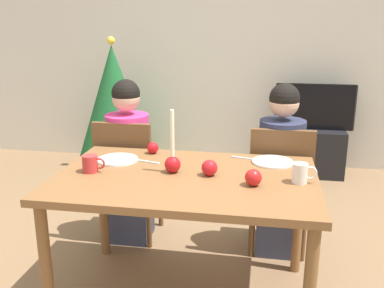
# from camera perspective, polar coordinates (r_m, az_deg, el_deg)

# --- Properties ---
(back_wall) EXTENTS (6.40, 0.10, 2.60)m
(back_wall) POSITION_cam_1_polar(r_m,az_deg,el_deg) (4.77, 5.06, 12.92)
(back_wall) COLOR beige
(back_wall) RESTS_ON ground
(dining_table) EXTENTS (1.40, 0.90, 0.75)m
(dining_table) POSITION_cam_1_polar(r_m,az_deg,el_deg) (2.36, -0.84, -6.08)
(dining_table) COLOR brown
(dining_table) RESTS_ON ground
(chair_left) EXTENTS (0.40, 0.40, 0.90)m
(chair_left) POSITION_cam_1_polar(r_m,az_deg,el_deg) (3.09, -8.47, -3.87)
(chair_left) COLOR brown
(chair_left) RESTS_ON ground
(chair_right) EXTENTS (0.40, 0.40, 0.90)m
(chair_right) POSITION_cam_1_polar(r_m,az_deg,el_deg) (2.95, 11.48, -5.03)
(chair_right) COLOR brown
(chair_right) RESTS_ON ground
(person_left_child) EXTENTS (0.30, 0.30, 1.17)m
(person_left_child) POSITION_cam_1_polar(r_m,az_deg,el_deg) (3.10, -8.33, -2.66)
(person_left_child) COLOR #33384C
(person_left_child) RESTS_ON ground
(person_right_child) EXTENTS (0.30, 0.30, 1.17)m
(person_right_child) POSITION_cam_1_polar(r_m,az_deg,el_deg) (2.96, 11.53, -3.76)
(person_right_child) COLOR #33384C
(person_right_child) RESTS_ON ground
(tv_stand) EXTENTS (0.64, 0.40, 0.48)m
(tv_stand) POSITION_cam_1_polar(r_m,az_deg,el_deg) (4.66, 15.42, -0.94)
(tv_stand) COLOR black
(tv_stand) RESTS_ON ground
(tv) EXTENTS (0.79, 0.05, 0.46)m
(tv) POSITION_cam_1_polar(r_m,az_deg,el_deg) (4.55, 15.86, 4.74)
(tv) COLOR black
(tv) RESTS_ON tv_stand
(christmas_tree) EXTENTS (0.79, 0.79, 1.40)m
(christmas_tree) POSITION_cam_1_polar(r_m,az_deg,el_deg) (4.54, -10.23, 5.31)
(christmas_tree) COLOR brown
(christmas_tree) RESTS_ON ground
(candle_centerpiece) EXTENTS (0.09, 0.09, 0.35)m
(candle_centerpiece) POSITION_cam_1_polar(r_m,az_deg,el_deg) (2.36, -2.58, -2.12)
(candle_centerpiece) COLOR red
(candle_centerpiece) RESTS_ON dining_table
(plate_left) EXTENTS (0.24, 0.24, 0.01)m
(plate_left) POSITION_cam_1_polar(r_m,az_deg,el_deg) (2.61, -9.76, -2.04)
(plate_left) COLOR white
(plate_left) RESTS_ON dining_table
(plate_right) EXTENTS (0.24, 0.24, 0.01)m
(plate_right) POSITION_cam_1_polar(r_m,az_deg,el_deg) (2.57, 10.60, -2.33)
(plate_right) COLOR white
(plate_right) RESTS_ON dining_table
(mug_left) EXTENTS (0.13, 0.08, 0.09)m
(mug_left) POSITION_cam_1_polar(r_m,az_deg,el_deg) (2.43, -13.20, -2.54)
(mug_left) COLOR #B72D2D
(mug_left) RESTS_ON dining_table
(mug_right) EXTENTS (0.13, 0.08, 0.10)m
(mug_right) POSITION_cam_1_polar(r_m,az_deg,el_deg) (2.28, 14.13, -3.75)
(mug_right) COLOR silver
(mug_right) RESTS_ON dining_table
(fork_left) EXTENTS (0.18, 0.06, 0.01)m
(fork_left) POSITION_cam_1_polar(r_m,az_deg,el_deg) (2.55, -6.10, -2.31)
(fork_left) COLOR silver
(fork_left) RESTS_ON dining_table
(fork_right) EXTENTS (0.18, 0.06, 0.01)m
(fork_right) POSITION_cam_1_polar(r_m,az_deg,el_deg) (2.62, 7.08, -1.90)
(fork_right) COLOR silver
(fork_right) RESTS_ON dining_table
(apple_near_candle) EXTENTS (0.09, 0.09, 0.09)m
(apple_near_candle) POSITION_cam_1_polar(r_m,az_deg,el_deg) (2.20, 8.09, -4.40)
(apple_near_candle) COLOR red
(apple_near_candle) RESTS_ON dining_table
(apple_by_left_plate) EXTENTS (0.09, 0.09, 0.09)m
(apple_by_left_plate) POSITION_cam_1_polar(r_m,az_deg,el_deg) (2.32, 2.32, -3.16)
(apple_by_left_plate) COLOR red
(apple_by_left_plate) RESTS_ON dining_table
(apple_by_right_mug) EXTENTS (0.07, 0.07, 0.07)m
(apple_by_right_mug) POSITION_cam_1_polar(r_m,az_deg,el_deg) (2.71, -5.19, -0.51)
(apple_by_right_mug) COLOR red
(apple_by_right_mug) RESTS_ON dining_table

